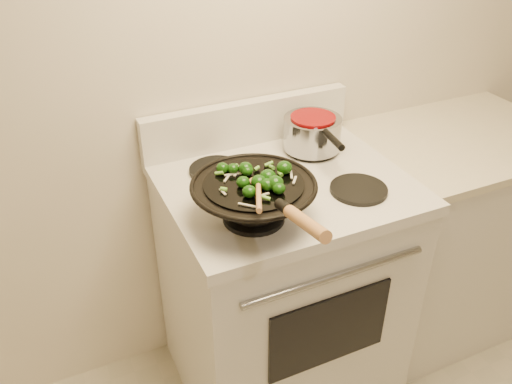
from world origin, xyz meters
name	(u,v)px	position (x,y,z in m)	size (l,w,h in m)	color
stove	(281,285)	(-0.23, 1.17, 0.47)	(0.78, 0.67, 1.08)	silver
counter_unit	(438,233)	(0.52, 1.20, 0.46)	(0.86, 0.62, 0.91)	silver
wok	(254,198)	(-0.41, 1.02, 0.99)	(0.36, 0.59, 0.22)	black
stirfry	(260,178)	(-0.40, 1.01, 1.06)	(0.23, 0.23, 0.04)	#103808
wooden_spoon	(258,189)	(-0.43, 0.95, 1.07)	(0.13, 0.24, 0.07)	#AD7643
saucepan	(312,132)	(-0.05, 1.32, 0.99)	(0.20, 0.32, 0.12)	gray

